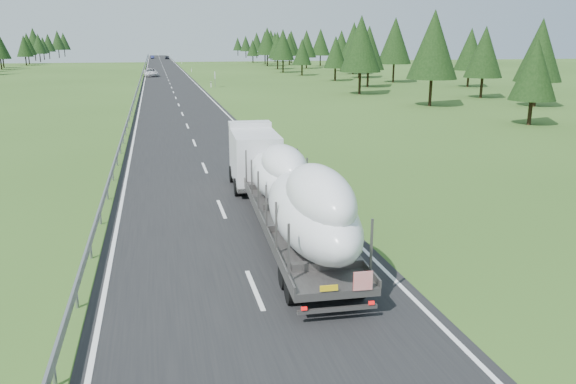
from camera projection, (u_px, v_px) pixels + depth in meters
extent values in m
plane|color=#30531B|center=(255.00, 290.00, 17.70)|extent=(400.00, 400.00, 0.00)
cube|color=black|center=(168.00, 80.00, 111.69)|extent=(10.00, 400.00, 0.02)
cube|color=slate|center=(141.00, 77.00, 110.37)|extent=(0.08, 400.00, 0.32)
cylinder|color=slate|center=(77.00, 298.00, 16.46)|extent=(0.10, 0.10, 0.60)
cube|color=silver|center=(269.00, 128.00, 47.20)|extent=(0.12, 0.07, 1.00)
cube|color=black|center=(269.00, 124.00, 47.11)|extent=(0.13, 0.08, 0.12)
cube|color=silver|center=(211.00, 84.00, 94.19)|extent=(0.12, 0.07, 1.00)
cube|color=black|center=(211.00, 82.00, 94.11)|extent=(0.13, 0.08, 0.12)
cube|color=silver|center=(191.00, 70.00, 141.19)|extent=(0.12, 0.07, 1.00)
cube|color=black|center=(191.00, 69.00, 141.11)|extent=(0.13, 0.08, 0.12)
cube|color=silver|center=(182.00, 63.00, 188.19)|extent=(0.12, 0.07, 1.00)
cube|color=black|center=(182.00, 62.00, 188.10)|extent=(0.13, 0.08, 0.12)
cube|color=silver|center=(176.00, 58.00, 235.18)|extent=(0.12, 0.07, 1.00)
cube|color=black|center=(176.00, 57.00, 235.10)|extent=(0.13, 0.08, 0.12)
cube|color=silver|center=(172.00, 55.00, 282.18)|extent=(0.12, 0.07, 1.00)
cube|color=black|center=(172.00, 55.00, 282.10)|extent=(0.13, 0.08, 0.12)
cube|color=silver|center=(169.00, 53.00, 329.18)|extent=(0.12, 0.07, 1.00)
cube|color=black|center=(169.00, 53.00, 329.09)|extent=(0.13, 0.08, 0.12)
cylinder|color=slate|center=(215.00, 81.00, 94.22)|extent=(0.08, 0.08, 2.00)
cube|color=silver|center=(215.00, 75.00, 93.96)|extent=(0.05, 0.90, 1.20)
cylinder|color=black|center=(536.00, 92.00, 66.46)|extent=(0.36, 0.36, 3.47)
cone|color=black|center=(540.00, 50.00, 65.20)|extent=(5.40, 5.40, 7.24)
cylinder|color=black|center=(482.00, 86.00, 76.56)|extent=(0.36, 0.36, 3.27)
cone|color=black|center=(485.00, 52.00, 75.37)|extent=(5.08, 5.08, 6.80)
cylinder|color=black|center=(468.00, 77.00, 94.66)|extent=(0.36, 0.36, 3.31)
cone|color=black|center=(471.00, 49.00, 93.46)|extent=(5.15, 5.15, 6.90)
cylinder|color=black|center=(393.00, 71.00, 105.10)|extent=(0.36, 0.36, 4.03)
cone|color=black|center=(395.00, 41.00, 103.64)|extent=(6.28, 6.28, 8.40)
cylinder|color=black|center=(359.00, 68.00, 117.56)|extent=(0.36, 0.36, 4.10)
cone|color=black|center=(360.00, 40.00, 116.07)|extent=(6.37, 6.37, 8.53)
cylinder|color=black|center=(353.00, 65.00, 130.69)|extent=(0.36, 0.36, 4.01)
cone|color=black|center=(354.00, 41.00, 129.24)|extent=(6.24, 6.24, 8.36)
cylinder|color=black|center=(341.00, 64.00, 145.21)|extent=(0.36, 0.36, 3.49)
cone|color=black|center=(341.00, 45.00, 143.95)|extent=(5.44, 5.44, 7.28)
cylinder|color=black|center=(306.00, 62.00, 157.88)|extent=(0.36, 0.36, 3.58)
cone|color=black|center=(307.00, 44.00, 156.58)|extent=(5.57, 5.57, 7.46)
cylinder|color=black|center=(320.00, 60.00, 171.30)|extent=(0.36, 0.36, 3.82)
cone|color=black|center=(321.00, 42.00, 169.91)|extent=(5.94, 5.94, 7.95)
cylinder|color=black|center=(289.00, 60.00, 180.21)|extent=(0.36, 0.36, 3.40)
cone|color=black|center=(289.00, 44.00, 178.98)|extent=(5.29, 5.29, 7.08)
cylinder|color=black|center=(291.00, 57.00, 195.90)|extent=(0.36, 0.36, 3.80)
cone|color=black|center=(291.00, 42.00, 194.52)|extent=(5.92, 5.92, 7.92)
cylinder|color=black|center=(275.00, 57.00, 206.29)|extent=(0.36, 0.36, 3.66)
cone|color=black|center=(275.00, 43.00, 204.97)|extent=(5.69, 5.69, 7.63)
cylinder|color=black|center=(271.00, 55.00, 224.51)|extent=(0.36, 0.36, 4.02)
cone|color=black|center=(271.00, 41.00, 223.05)|extent=(6.25, 6.25, 8.38)
cylinder|color=black|center=(277.00, 55.00, 238.96)|extent=(0.36, 0.36, 3.03)
cone|color=black|center=(277.00, 45.00, 237.86)|extent=(4.72, 4.72, 6.32)
cylinder|color=black|center=(257.00, 54.00, 248.06)|extent=(0.36, 0.36, 3.81)
cone|color=black|center=(257.00, 42.00, 246.68)|extent=(5.93, 5.93, 7.94)
cylinder|color=black|center=(246.00, 54.00, 258.36)|extent=(0.36, 0.36, 3.38)
cone|color=black|center=(246.00, 43.00, 257.13)|extent=(5.26, 5.26, 7.04)
cylinder|color=black|center=(257.00, 53.00, 275.97)|extent=(0.36, 0.36, 3.31)
cone|color=black|center=(256.00, 43.00, 274.77)|extent=(5.15, 5.15, 6.90)
cylinder|color=black|center=(238.00, 53.00, 290.11)|extent=(0.36, 0.36, 3.16)
cone|color=black|center=(238.00, 44.00, 288.97)|extent=(4.92, 4.92, 6.58)
cylinder|color=black|center=(530.00, 110.00, 52.00)|extent=(0.36, 0.36, 2.71)
cone|color=black|center=(535.00, 69.00, 51.02)|extent=(4.21, 4.21, 5.64)
cylinder|color=black|center=(431.00, 90.00, 66.81)|extent=(0.36, 0.36, 3.80)
cone|color=black|center=(434.00, 44.00, 65.43)|extent=(5.92, 5.92, 7.92)
cylinder|color=black|center=(360.00, 81.00, 81.66)|extent=(0.36, 0.36, 3.81)
cone|color=black|center=(361.00, 44.00, 80.28)|extent=(5.92, 5.92, 7.93)
cylinder|color=black|center=(368.00, 77.00, 94.32)|extent=(0.36, 0.36, 3.43)
cone|color=black|center=(369.00, 48.00, 93.08)|extent=(5.33, 5.33, 7.14)
cylinder|color=black|center=(335.00, 73.00, 109.35)|extent=(0.36, 0.36, 2.91)
cone|color=black|center=(336.00, 52.00, 108.30)|extent=(4.53, 4.53, 6.07)
cylinder|color=black|center=(302.00, 69.00, 126.36)|extent=(0.36, 0.36, 2.76)
cone|color=black|center=(302.00, 52.00, 125.36)|extent=(4.30, 4.30, 5.76)
cylinder|color=black|center=(283.00, 65.00, 137.82)|extent=(0.36, 0.36, 3.54)
cone|color=black|center=(283.00, 44.00, 136.53)|extent=(5.51, 5.51, 7.38)
cylinder|color=black|center=(278.00, 63.00, 154.16)|extent=(0.36, 0.36, 3.41)
cone|color=black|center=(277.00, 45.00, 152.93)|extent=(5.30, 5.30, 7.10)
cylinder|color=black|center=(267.00, 60.00, 172.43)|extent=(0.36, 0.36, 3.95)
cone|color=black|center=(267.00, 41.00, 170.99)|extent=(6.14, 6.14, 8.23)
cylinder|color=black|center=(265.00, 59.00, 185.75)|extent=(0.36, 0.36, 3.61)
cone|color=black|center=(265.00, 43.00, 184.45)|extent=(5.61, 5.61, 7.52)
cylinder|color=black|center=(253.00, 59.00, 198.72)|extent=(0.36, 0.36, 2.74)
cone|color=black|center=(253.00, 48.00, 197.72)|extent=(4.27, 4.27, 5.72)
cylinder|color=black|center=(1.00, 63.00, 151.58)|extent=(0.36, 0.36, 3.33)
cylinder|color=black|center=(3.00, 63.00, 161.61)|extent=(0.36, 0.36, 3.01)
cone|color=black|center=(1.00, 48.00, 160.52)|extent=(4.67, 4.67, 6.26)
cylinder|color=black|center=(26.00, 60.00, 177.02)|extent=(0.36, 0.36, 3.18)
cone|color=black|center=(24.00, 46.00, 175.87)|extent=(4.94, 4.94, 6.62)
cylinder|color=black|center=(29.00, 59.00, 187.77)|extent=(0.36, 0.36, 3.48)
cone|color=black|center=(27.00, 44.00, 186.51)|extent=(5.41, 5.41, 7.24)
cylinder|color=black|center=(40.00, 57.00, 205.56)|extent=(0.36, 0.36, 3.46)
cone|color=black|center=(39.00, 44.00, 204.31)|extent=(5.38, 5.38, 7.21)
cylinder|color=black|center=(35.00, 55.00, 217.67)|extent=(0.36, 0.36, 4.25)
cone|color=black|center=(33.00, 39.00, 216.13)|extent=(6.62, 6.62, 8.86)
cylinder|color=black|center=(44.00, 56.00, 228.76)|extent=(0.36, 0.36, 3.12)
cone|color=black|center=(43.00, 45.00, 227.63)|extent=(4.85, 4.85, 6.50)
cylinder|color=black|center=(49.00, 55.00, 239.66)|extent=(0.36, 0.36, 3.59)
cone|color=black|center=(48.00, 43.00, 238.35)|extent=(5.58, 5.58, 7.48)
cylinder|color=black|center=(59.00, 53.00, 255.73)|extent=(0.36, 0.36, 4.15)
cone|color=black|center=(58.00, 40.00, 254.23)|extent=(6.46, 6.46, 8.65)
cylinder|color=black|center=(65.00, 53.00, 271.42)|extent=(0.36, 0.36, 3.91)
cone|color=black|center=(64.00, 41.00, 270.01)|extent=(6.08, 6.08, 8.14)
cube|color=silver|center=(255.00, 156.00, 29.41)|extent=(2.51, 4.68, 2.56)
cube|color=black|center=(247.00, 140.00, 31.48)|extent=(2.10, 0.18, 1.28)
cube|color=silver|center=(248.00, 124.00, 30.93)|extent=(2.34, 1.21, 0.27)
cube|color=#5D5957|center=(258.00, 183.00, 28.87)|extent=(2.42, 2.85, 0.23)
cylinder|color=black|center=(231.00, 174.00, 31.06)|extent=(0.36, 0.93, 0.91)
cylinder|color=black|center=(268.00, 172.00, 31.52)|extent=(0.36, 0.93, 0.91)
cylinder|color=black|center=(239.00, 187.00, 28.31)|extent=(0.36, 0.93, 0.91)
cylinder|color=black|center=(280.00, 185.00, 28.77)|extent=(0.36, 0.93, 0.91)
cube|color=#5D5957|center=(294.00, 223.00, 21.48)|extent=(3.09, 12.91, 0.24)
cube|color=#5D5957|center=(263.00, 220.00, 21.15)|extent=(0.68, 12.79, 0.22)
cube|color=#5D5957|center=(324.00, 216.00, 21.69)|extent=(0.68, 12.79, 0.22)
cube|color=#5D5957|center=(298.00, 253.00, 15.79)|extent=(0.07, 0.07, 1.74)
cube|color=#5D5957|center=(379.00, 246.00, 16.33)|extent=(0.07, 0.07, 1.74)
cube|color=#5D5957|center=(282.00, 228.00, 17.86)|extent=(0.07, 0.07, 1.74)
cube|color=#5D5957|center=(354.00, 223.00, 18.39)|extent=(0.07, 0.07, 1.74)
cube|color=#5D5957|center=(268.00, 209.00, 19.92)|extent=(0.07, 0.07, 1.74)
cube|color=#5D5957|center=(334.00, 205.00, 20.46)|extent=(0.07, 0.07, 1.74)
cube|color=#5D5957|center=(257.00, 193.00, 21.98)|extent=(0.07, 0.07, 1.74)
cube|color=#5D5957|center=(317.00, 190.00, 22.52)|extent=(0.07, 0.07, 1.74)
cube|color=#5D5957|center=(248.00, 180.00, 24.05)|extent=(0.07, 0.07, 1.74)
cube|color=#5D5957|center=(303.00, 177.00, 24.58)|extent=(0.07, 0.07, 1.74)
cube|color=#5D5957|center=(241.00, 169.00, 26.11)|extent=(0.07, 0.07, 1.74)
cube|color=#5D5957|center=(291.00, 167.00, 26.64)|extent=(0.07, 0.07, 1.74)
cylinder|color=black|center=(301.00, 289.00, 16.71)|extent=(0.41, 0.93, 0.91)
cylinder|color=black|center=(364.00, 283.00, 17.16)|extent=(0.41, 0.93, 0.91)
cylinder|color=black|center=(292.00, 274.00, 17.75)|extent=(0.41, 0.93, 0.91)
cylinder|color=black|center=(352.00, 269.00, 18.19)|extent=(0.41, 0.93, 0.91)
cube|color=#5D5957|center=(348.00, 308.00, 15.62)|extent=(2.29, 0.22, 0.11)
cube|color=red|center=(373.00, 279.00, 15.49)|extent=(0.55, 0.06, 0.55)
cube|color=yellow|center=(340.00, 287.00, 15.32)|extent=(0.50, 0.06, 0.16)
cube|color=red|center=(316.00, 308.00, 15.31)|extent=(0.17, 0.06, 0.09)
cube|color=red|center=(381.00, 301.00, 15.73)|extent=(0.17, 0.06, 0.09)
ellipsoid|color=white|center=(315.00, 213.00, 18.39)|extent=(2.80, 7.49, 2.36)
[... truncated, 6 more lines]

